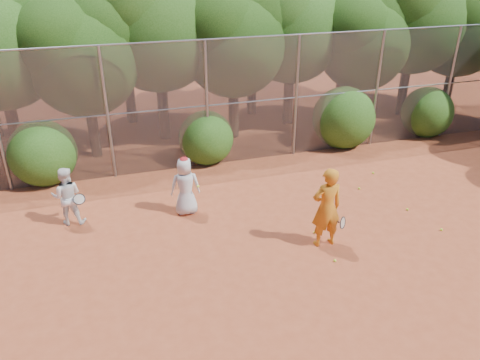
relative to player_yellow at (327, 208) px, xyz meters
name	(u,v)px	position (x,y,z in m)	size (l,w,h in m)	color
ground	(315,265)	(-0.56, -0.72, -1.01)	(80.00, 80.00, 0.00)	#943D21
fence_back	(234,102)	(-0.68, 5.28, 1.05)	(20.05, 0.09, 4.03)	gray
tree_2	(83,49)	(-5.01, 7.12, 2.58)	(3.99, 3.47, 5.47)	black
tree_3	(158,14)	(-2.50, 8.12, 3.39)	(4.89, 4.26, 6.70)	black
tree_4	(234,33)	(-0.01, 7.52, 2.75)	(4.19, 3.64, 5.73)	black
tree_5	(293,18)	(2.50, 8.32, 3.04)	(4.51, 3.92, 6.17)	black
tree_6	(365,35)	(4.99, 7.32, 2.46)	(3.86, 3.36, 5.29)	black
tree_7	(417,8)	(7.50, 7.92, 3.27)	(4.77, 4.14, 6.53)	black
tree_8	(463,19)	(9.49, 7.62, 2.81)	(4.25, 3.70, 5.82)	black
tree_10	(121,1)	(-3.49, 10.33, 3.62)	(5.15, 4.48, 7.06)	black
tree_11	(254,11)	(1.50, 9.92, 3.16)	(4.64, 4.03, 6.35)	black
bush_0	(42,150)	(-6.56, 5.58, -0.01)	(2.00, 2.00, 2.00)	#224C13
bush_1	(206,135)	(-1.56, 5.58, -0.11)	(1.80, 1.80, 1.80)	#224C13
bush_2	(344,115)	(3.44, 5.58, 0.09)	(2.20, 2.20, 2.20)	#224C13
bush_3	(427,110)	(6.94, 5.58, -0.06)	(1.90, 1.90, 1.90)	#224C13
player_yellow	(327,208)	(0.00, 0.00, 0.00)	(0.86, 0.56, 2.01)	orange
player_teen	(185,186)	(-2.86, 2.42, -0.20)	(0.83, 0.58, 1.63)	silver
player_white	(67,196)	(-5.83, 2.81, -0.23)	(0.88, 0.78, 1.56)	white
ball_0	(407,209)	(2.89, 0.77, -0.97)	(0.07, 0.07, 0.07)	#CAEC2B
ball_1	(359,188)	(2.27, 2.24, -0.97)	(0.07, 0.07, 0.07)	#CAEC2B
ball_2	(335,261)	(-0.07, -0.74, -0.97)	(0.07, 0.07, 0.07)	#CAEC2B
ball_3	(441,230)	(3.11, -0.36, -0.97)	(0.07, 0.07, 0.07)	#CAEC2B
ball_4	(315,232)	(-0.01, 0.47, -0.97)	(0.07, 0.07, 0.07)	#CAEC2B
ball_5	(373,173)	(3.22, 3.04, -0.97)	(0.07, 0.07, 0.07)	#CAEC2B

